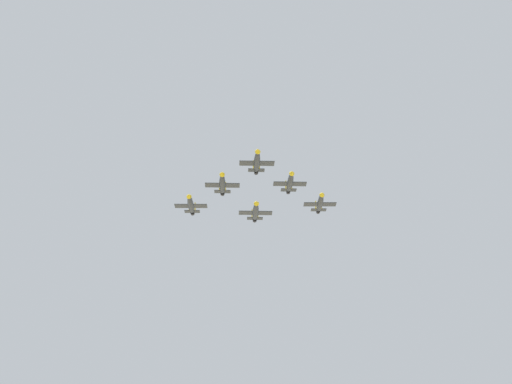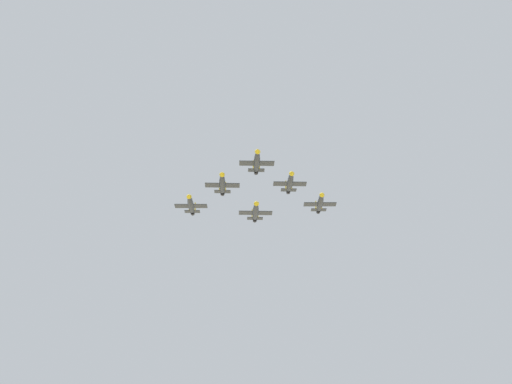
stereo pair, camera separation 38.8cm
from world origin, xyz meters
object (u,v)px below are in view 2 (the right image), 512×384
object	(u,v)px
jet_lead	(257,162)
jet_slot_rear	(256,212)
jet_right_outer	(191,205)
jet_right_wingman	(222,184)
jet_left_outer	(320,203)
jet_left_wingman	(290,182)

from	to	relation	value
jet_lead	jet_slot_rear	size ratio (longest dim) A/B	0.96
jet_right_outer	jet_slot_rear	bearing A→B (deg)	90.51
jet_right_wingman	jet_right_outer	world-z (taller)	jet_right_wingman
jet_lead	jet_slot_rear	bearing A→B (deg)	179.21
jet_right_wingman	jet_right_outer	distance (m)	17.60
jet_right_wingman	jet_slot_rear	xyz separation A→B (m)	(14.45, -9.75, -4.91)
jet_right_wingman	jet_left_outer	xyz separation A→B (m)	(16.94, -32.18, -1.57)
jet_left_wingman	jet_right_outer	bearing A→B (deg)	-112.23
jet_lead	jet_right_wingman	size ratio (longest dim) A/B	0.96
jet_lead	jet_slot_rear	xyz separation A→B (m)	(26.39, 2.94, -7.07)
jet_left_outer	jet_right_outer	xyz separation A→B (m)	(-5.00, 44.87, -0.90)
jet_left_outer	jet_slot_rear	xyz separation A→B (m)	(-2.50, 22.43, -3.34)
jet_left_wingman	jet_right_wingman	size ratio (longest dim) A/B	0.96
jet_left_wingman	jet_right_wingman	distance (m)	22.58
jet_lead	jet_left_outer	xyz separation A→B (m)	(28.89, -19.49, -3.73)
jet_left_wingman	jet_left_outer	bearing A→B (deg)	138.82
jet_left_wingman	jet_right_outer	xyz separation A→B (m)	(9.45, 35.12, -3.09)
jet_left_outer	jet_right_wingman	bearing A→B (deg)	-67.58
jet_lead	jet_right_outer	xyz separation A→B (m)	(23.89, 25.37, -4.63)
jet_right_outer	jet_slot_rear	distance (m)	22.71
jet_right_wingman	jet_left_outer	distance (m)	36.40
jet_left_wingman	jet_slot_rear	world-z (taller)	jet_left_wingman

